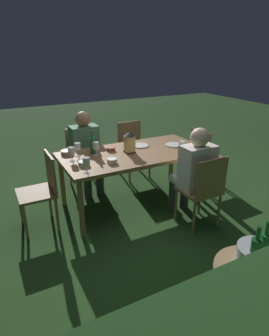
% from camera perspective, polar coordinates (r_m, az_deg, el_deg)
% --- Properties ---
extents(ground_plane, '(16.00, 16.00, 0.00)m').
position_cam_1_polar(ground_plane, '(3.97, 0.00, -6.77)').
color(ground_plane, '#26471E').
extents(dining_table, '(1.85, 0.93, 0.72)m').
position_cam_1_polar(dining_table, '(3.69, 0.00, 2.37)').
color(dining_table, olive).
rests_on(dining_table, ground).
extents(chair_side_left_a, '(0.42, 0.40, 0.87)m').
position_cam_1_polar(chair_side_left_a, '(4.65, -0.37, 4.21)').
color(chair_side_left_a, brown).
rests_on(chair_side_left_a, ground).
extents(chair_side_right_a, '(0.42, 0.40, 0.87)m').
position_cam_1_polar(chair_side_right_a, '(3.34, 13.32, -3.96)').
color(chair_side_right_a, brown).
rests_on(chair_side_right_a, ground).
extents(person_in_cream, '(0.38, 0.47, 1.15)m').
position_cam_1_polar(person_in_cream, '(3.41, 11.43, -0.41)').
color(person_in_cream, white).
rests_on(person_in_cream, ground).
extents(chair_head_far, '(0.40, 0.42, 0.87)m').
position_cam_1_polar(chair_head_far, '(3.42, -17.70, -3.77)').
color(chair_head_far, brown).
rests_on(chair_head_far, ground).
extents(chair_head_near, '(0.40, 0.42, 0.87)m').
position_cam_1_polar(chair_head_near, '(4.39, 13.68, 2.46)').
color(chair_head_near, brown).
rests_on(chair_head_near, ground).
extents(chair_side_left_b, '(0.42, 0.40, 0.87)m').
position_cam_1_polar(chair_side_left_b, '(4.35, -10.16, 2.56)').
color(chair_side_left_b, brown).
rests_on(chair_side_left_b, ground).
extents(person_in_green, '(0.38, 0.47, 1.15)m').
position_cam_1_polar(person_in_green, '(4.13, -9.44, 3.75)').
color(person_in_green, '#4C7A5B').
rests_on(person_in_green, ground).
extents(lantern_centerpiece, '(0.15, 0.15, 0.27)m').
position_cam_1_polar(lantern_centerpiece, '(3.62, -0.98, 5.29)').
color(lantern_centerpiece, black).
rests_on(lantern_centerpiece, dining_table).
extents(green_bottle_on_table, '(0.07, 0.07, 0.29)m').
position_cam_1_polar(green_bottle_on_table, '(3.64, -8.25, 4.54)').
color(green_bottle_on_table, '#1E5B2D').
rests_on(green_bottle_on_table, dining_table).
extents(wine_glass_a, '(0.08, 0.08, 0.17)m').
position_cam_1_polar(wine_glass_a, '(3.62, 9.29, 4.48)').
color(wine_glass_a, silver).
rests_on(wine_glass_a, dining_table).
extents(wine_glass_b, '(0.08, 0.08, 0.17)m').
position_cam_1_polar(wine_glass_b, '(3.06, -9.43, 1.13)').
color(wine_glass_b, silver).
rests_on(wine_glass_b, dining_table).
extents(wine_glass_c, '(0.08, 0.08, 0.17)m').
position_cam_1_polar(wine_glass_c, '(3.56, -11.13, 4.05)').
color(wine_glass_c, silver).
rests_on(wine_glass_c, dining_table).
extents(wine_glass_d, '(0.08, 0.08, 0.17)m').
position_cam_1_polar(wine_glass_d, '(3.55, -7.58, 4.23)').
color(wine_glass_d, silver).
rests_on(wine_glass_d, dining_table).
extents(wine_glass_e, '(0.08, 0.08, 0.17)m').
position_cam_1_polar(wine_glass_e, '(3.41, -12.28, 3.17)').
color(wine_glass_e, silver).
rests_on(wine_glass_e, dining_table).
extents(plate_a, '(0.23, 0.23, 0.01)m').
position_cam_1_polar(plate_a, '(3.97, 7.71, 4.51)').
color(plate_a, white).
rests_on(plate_a, dining_table).
extents(plate_b, '(0.23, 0.23, 0.01)m').
position_cam_1_polar(plate_b, '(3.91, 1.06, 4.43)').
color(plate_b, white).
rests_on(plate_b, dining_table).
extents(bowl_olives, '(0.12, 0.12, 0.05)m').
position_cam_1_polar(bowl_olives, '(3.32, -4.43, 1.44)').
color(bowl_olives, silver).
rests_on(bowl_olives, dining_table).
extents(bowl_bread, '(0.15, 0.15, 0.05)m').
position_cam_1_polar(bowl_bread, '(3.69, -13.10, 3.05)').
color(bowl_bread, '#BCAD8E').
rests_on(bowl_bread, dining_table).
extents(bowl_salad, '(0.13, 0.13, 0.05)m').
position_cam_1_polar(bowl_salad, '(3.29, -9.90, 0.94)').
color(bowl_salad, silver).
rests_on(bowl_salad, dining_table).
extents(bowl_dip, '(0.11, 0.11, 0.05)m').
position_cam_1_polar(bowl_dip, '(3.74, -4.68, 3.79)').
color(bowl_dip, '#9E5138').
rests_on(bowl_dip, dining_table).
extents(side_table, '(0.51, 0.51, 0.62)m').
position_cam_1_polar(side_table, '(2.24, 21.67, -22.13)').
color(side_table, '#9E7A51').
rests_on(side_table, ground).
extents(ice_bucket, '(0.26, 0.26, 0.34)m').
position_cam_1_polar(ice_bucket, '(2.04, 22.95, -15.79)').
color(ice_bucket, '#B2B7BF').
rests_on(ice_bucket, side_table).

